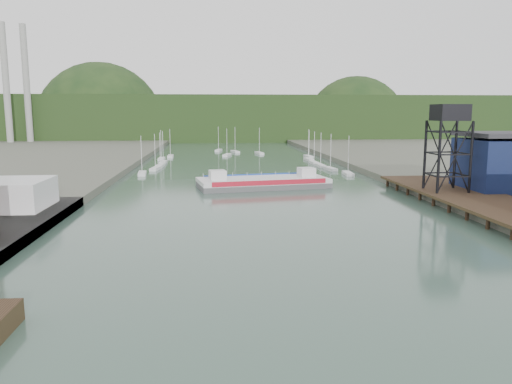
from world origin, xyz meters
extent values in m
plane|color=#2D473D|center=(0.00, 0.00, 0.00)|extent=(600.00, 600.00, 0.00)
cube|color=black|center=(37.00, 45.00, 1.90)|extent=(14.00, 70.00, 0.50)
cylinder|color=black|center=(31.00, 45.00, 0.80)|extent=(0.60, 0.60, 2.20)
cylinder|color=black|center=(32.00, 55.00, 8.65)|extent=(0.50, 0.50, 13.00)
cylinder|color=black|center=(38.00, 55.00, 8.65)|extent=(0.50, 0.50, 13.00)
cylinder|color=black|center=(32.00, 61.00, 8.65)|extent=(0.50, 0.50, 13.00)
cylinder|color=black|center=(38.00, 61.00, 8.65)|extent=(0.50, 0.50, 13.00)
cube|color=black|center=(35.00, 58.00, 16.65)|extent=(5.50, 5.50, 3.00)
cube|color=silver|center=(-27.54, 103.89, 0.35)|extent=(2.67, 7.65, 0.90)
cube|color=silver|center=(-25.28, 115.30, 0.35)|extent=(2.81, 7.67, 0.90)
cube|color=silver|center=(-24.71, 124.17, 0.35)|extent=(2.35, 7.59, 0.90)
cube|color=silver|center=(-24.81, 134.09, 0.35)|extent=(2.01, 7.50, 0.90)
cube|color=silver|center=(-26.64, 146.33, 0.35)|extent=(2.00, 7.50, 0.90)
cube|color=silver|center=(-24.32, 156.17, 0.35)|extent=(2.16, 7.54, 0.90)
cube|color=silver|center=(27.56, 99.03, 0.35)|extent=(2.53, 7.62, 0.90)
cube|color=silver|center=(25.46, 110.51, 0.35)|extent=(2.76, 7.67, 0.90)
cube|color=silver|center=(24.46, 119.29, 0.35)|extent=(2.22, 7.56, 0.90)
cube|color=silver|center=(24.27, 128.28, 0.35)|extent=(2.18, 7.54, 0.90)
cube|color=silver|center=(24.67, 139.38, 0.35)|extent=(2.46, 7.61, 0.90)
cube|color=silver|center=(26.78, 150.99, 0.35)|extent=(2.48, 7.61, 0.90)
cube|color=silver|center=(-3.16, 160.00, 0.35)|extent=(3.78, 7.76, 0.90)
cube|color=silver|center=(10.04, 168.00, 0.35)|extent=(3.31, 7.74, 0.90)
cube|color=silver|center=(0.66, 176.00, 0.35)|extent=(3.76, 7.76, 0.90)
cube|color=silver|center=(-6.11, 184.00, 0.35)|extent=(3.40, 7.74, 0.90)
cylinder|color=#989994|center=(-110.00, 230.00, 30.00)|extent=(3.20, 3.20, 60.00)
cylinder|color=#989994|center=(-102.00, 235.00, 30.00)|extent=(3.20, 3.20, 60.00)
cube|color=black|center=(0.00, 300.00, 12.00)|extent=(500.00, 120.00, 28.00)
sphere|color=black|center=(-80.00, 300.00, 8.00)|extent=(80.00, 80.00, 80.00)
sphere|color=black|center=(90.00, 310.00, 6.00)|extent=(70.00, 70.00, 70.00)
cube|color=#535456|center=(2.64, 79.13, 0.57)|extent=(30.31, 16.36, 1.15)
cube|color=silver|center=(2.64, 79.13, 1.61)|extent=(30.31, 16.36, 0.92)
cube|color=red|center=(3.65, 73.41, 1.84)|extent=(24.93, 4.61, 1.03)
cube|color=#163A9B|center=(1.62, 84.84, 1.84)|extent=(24.93, 4.61, 1.03)
cube|color=silver|center=(-7.55, 77.31, 2.99)|extent=(4.00, 4.00, 2.30)
cube|color=silver|center=(12.82, 80.94, 2.99)|extent=(4.00, 4.00, 2.30)
camera|label=1|loc=(-8.44, -31.18, 16.78)|focal=35.00mm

